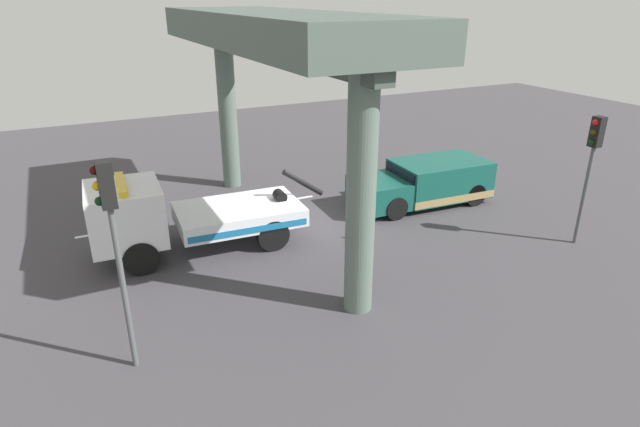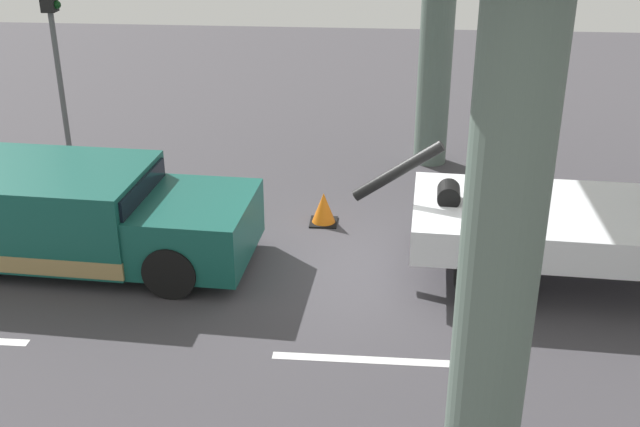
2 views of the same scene
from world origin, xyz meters
name	(u,v)px [view 1 (image 1 of 2)]	position (x,y,z in m)	size (l,w,h in m)	color
ground_plane	(310,227)	(0.00, 0.00, -0.05)	(60.00, 40.00, 0.10)	#423F44
lane_stripe_west	(411,179)	(-6.00, -2.51, 0.00)	(2.60, 0.16, 0.01)	silver
lane_stripe_mid	(282,201)	(0.00, -2.51, 0.00)	(2.60, 0.16, 0.01)	silver
lane_stripe_east	(117,230)	(6.00, -2.51, 0.00)	(2.60, 0.16, 0.01)	silver
tow_truck_white	(176,215)	(4.44, -0.04, 1.20)	(7.31, 2.72, 2.46)	white
towed_van_green	(426,183)	(-4.84, 0.00, 0.78)	(5.31, 2.47, 1.58)	#145147
overpass_structure	(274,45)	(1.11, 0.00, 5.98)	(3.60, 12.30, 6.89)	#596B60
traffic_light_near	(592,153)	(-6.98, 4.99, 2.96)	(0.39, 0.32, 4.06)	#515456
traffic_light_far	(112,224)	(6.52, 4.99, 3.31)	(0.39, 0.32, 4.55)	#515456
traffic_cone_orange	(360,232)	(-0.95, 1.74, 0.28)	(0.50, 0.50, 0.59)	orange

